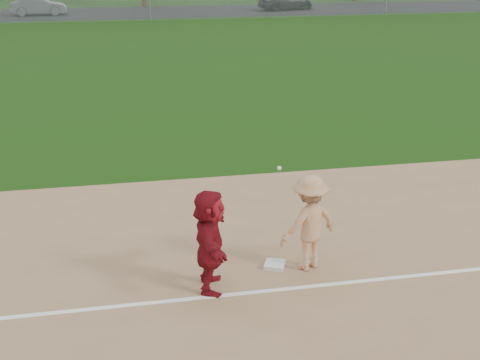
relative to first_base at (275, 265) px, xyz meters
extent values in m
plane|color=#163A0B|center=(-0.41, -0.03, -0.06)|extent=(160.00, 160.00, 0.00)
cube|color=white|center=(-0.41, -0.83, -0.04)|extent=(60.00, 0.10, 0.01)
cube|color=black|center=(-0.41, 45.97, -0.06)|extent=(120.00, 10.00, 0.01)
cube|color=silver|center=(0.00, 0.00, 0.00)|extent=(0.49, 0.49, 0.08)
imported|color=maroon|center=(-1.34, -0.52, 0.92)|extent=(0.79, 1.85, 1.93)
imported|color=#505257|center=(-9.60, 45.18, 0.70)|extent=(4.66, 1.89, 1.50)
imported|color=black|center=(12.13, 45.42, 0.70)|extent=(5.53, 3.25, 1.50)
imported|color=#ABABAE|center=(0.62, -0.11, 0.91)|extent=(1.40, 1.10, 1.90)
sphere|color=white|center=(0.02, -0.09, 2.05)|extent=(0.08, 0.08, 0.08)
plane|color=#999EA0|center=(-0.41, 39.97, 0.94)|extent=(110.00, 0.00, 110.00)
cylinder|color=gray|center=(-0.41, 39.97, 0.94)|extent=(0.08, 0.08, 2.00)
cylinder|color=gray|center=(19.59, 39.97, 0.94)|extent=(0.08, 0.08, 2.00)
camera|label=1|loc=(-2.57, -9.97, 5.88)|focal=45.00mm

